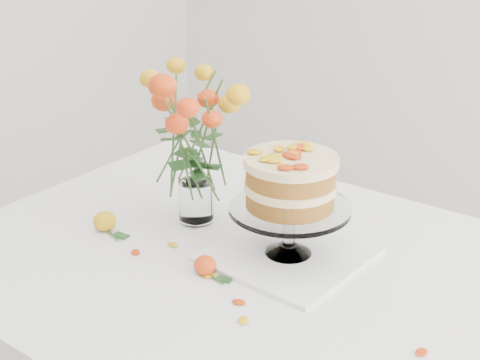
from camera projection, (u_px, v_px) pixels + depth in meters
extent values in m
cube|color=tan|center=(290.00, 286.00, 1.30)|extent=(1.40, 0.90, 0.04)
cylinder|color=tan|center=(182.00, 274.00, 2.06)|extent=(0.06, 0.06, 0.71)
cube|color=white|center=(290.00, 276.00, 1.29)|extent=(1.42, 0.92, 0.01)
cube|color=white|center=(388.00, 234.00, 1.67)|extent=(1.42, 0.01, 0.20)
cube|color=white|center=(57.00, 224.00, 1.72)|extent=(0.01, 0.92, 0.20)
cube|color=white|center=(288.00, 254.00, 1.36)|extent=(0.30, 0.30, 0.01)
cylinder|color=silver|center=(289.00, 228.00, 1.33)|extent=(0.02, 0.02, 0.08)
cylinder|color=silver|center=(290.00, 208.00, 1.31)|extent=(0.24, 0.24, 0.01)
cylinder|color=olive|center=(290.00, 197.00, 1.31)|extent=(0.18, 0.18, 0.03)
cylinder|color=#FFDFA4|center=(290.00, 185.00, 1.30)|extent=(0.18, 0.18, 0.02)
cylinder|color=olive|center=(291.00, 173.00, 1.29)|extent=(0.18, 0.18, 0.03)
cylinder|color=#FFDFA4|center=(291.00, 161.00, 1.28)|extent=(0.19, 0.19, 0.02)
cylinder|color=silver|center=(197.00, 220.00, 1.50)|extent=(0.06, 0.06, 0.01)
cylinder|color=silver|center=(196.00, 200.00, 1.48)|extent=(0.08, 0.08, 0.09)
ellipsoid|color=yellow|center=(105.00, 221.00, 1.46)|extent=(0.05, 0.05, 0.04)
cylinder|color=#355D25|center=(112.00, 235.00, 1.44)|extent=(0.06, 0.03, 0.01)
ellipsoid|color=red|center=(205.00, 265.00, 1.29)|extent=(0.04, 0.04, 0.04)
cylinder|color=#355D25|center=(215.00, 279.00, 1.27)|extent=(0.05, 0.02, 0.00)
ellipsoid|color=#E7B00E|center=(210.00, 276.00, 1.28)|extent=(0.03, 0.02, 0.00)
ellipsoid|color=#E7B00E|center=(239.00, 302.00, 1.20)|extent=(0.03, 0.02, 0.00)
ellipsoid|color=#E7B00E|center=(244.00, 321.00, 1.15)|extent=(0.03, 0.02, 0.00)
ellipsoid|color=#E7B00E|center=(173.00, 245.00, 1.40)|extent=(0.03, 0.02, 0.00)
ellipsoid|color=#E7B00E|center=(135.00, 252.00, 1.37)|extent=(0.03, 0.02, 0.00)
ellipsoid|color=#E7B00E|center=(421.00, 352.00, 1.07)|extent=(0.03, 0.02, 0.00)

